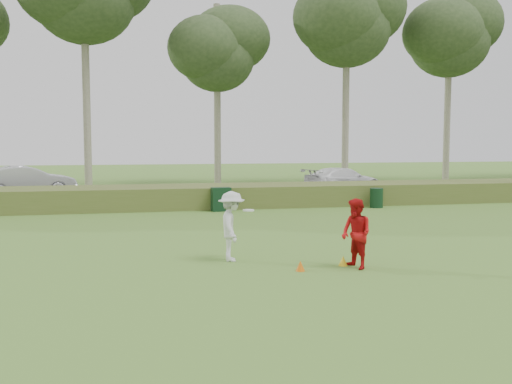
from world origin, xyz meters
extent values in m
plane|color=#417125|center=(0.00, 0.00, 0.00)|extent=(120.00, 120.00, 0.00)
cube|color=#4A5B24|center=(0.00, 12.00, 0.45)|extent=(80.00, 3.00, 0.90)
cube|color=#2D2D2D|center=(0.00, 17.00, 0.03)|extent=(80.00, 6.00, 0.06)
cylinder|color=gray|center=(-6.00, 23.00, 7.75)|extent=(0.44, 0.44, 15.50)
cylinder|color=gray|center=(2.00, 24.50, 5.75)|extent=(0.44, 0.44, 11.50)
ellipsoid|color=#2C3F1F|center=(2.00, 24.50, 8.62)|extent=(6.24, 6.24, 5.28)
cylinder|color=gray|center=(10.00, 22.50, 7.00)|extent=(0.44, 0.44, 14.00)
ellipsoid|color=#2C3F1F|center=(10.00, 22.50, 10.50)|extent=(7.28, 7.28, 6.16)
cylinder|color=gray|center=(18.00, 23.80, 6.75)|extent=(0.44, 0.44, 13.50)
ellipsoid|color=#2C3F1F|center=(18.00, 23.80, 10.12)|extent=(7.02, 7.02, 5.94)
imported|color=silver|center=(-1.32, 0.68, 0.81)|extent=(0.71, 1.11, 1.62)
cylinder|color=white|center=(-0.92, 0.68, 1.17)|extent=(0.27, 0.27, 0.03)
imported|color=#B40F11|center=(1.19, -0.70, 0.77)|extent=(0.77, 0.88, 1.53)
cone|color=#DD630B|center=(-0.06, -0.68, 0.11)|extent=(0.20, 0.20, 0.22)
cone|color=yellow|center=(1.02, -0.38, 0.11)|extent=(0.20, 0.20, 0.22)
cube|color=black|center=(-0.05, 10.25, 0.47)|extent=(0.78, 0.52, 0.95)
cylinder|color=black|center=(6.54, 10.03, 0.41)|extent=(0.68, 0.68, 0.82)
imported|color=silver|center=(-8.59, 17.83, 0.82)|extent=(4.91, 2.97, 1.53)
imported|color=white|center=(7.67, 16.85, 0.72)|extent=(4.92, 3.28, 1.32)
camera|label=1|loc=(-3.60, -12.19, 2.75)|focal=40.00mm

